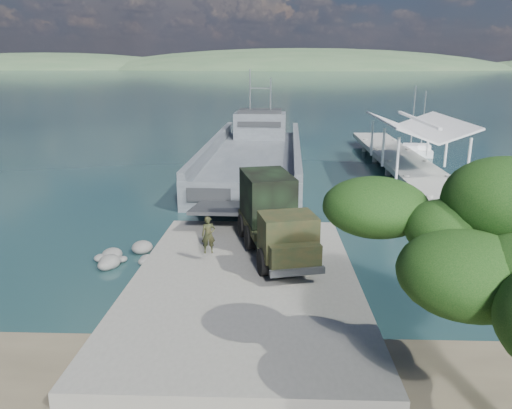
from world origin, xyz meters
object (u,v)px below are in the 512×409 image
object	(u,v)px
landing_craft	(254,162)
sailboat_near	(421,151)
soldier	(209,243)
pier	(417,165)
military_truck	(273,216)
sailboat_far	(410,151)

from	to	relation	value
landing_craft	sailboat_near	world-z (taller)	landing_craft
soldier	pier	bearing A→B (deg)	39.44
military_truck	soldier	xyz separation A→B (m)	(-3.09, -1.38, -0.94)
landing_craft	sailboat_near	distance (m)	19.97
pier	sailboat_far	distance (m)	13.61
soldier	landing_craft	bearing A→B (deg)	75.64
soldier	sailboat_near	xyz separation A→B (m)	(19.12, 31.93, -1.04)
pier	landing_craft	distance (m)	14.43
landing_craft	soldier	distance (m)	22.99
pier	military_truck	world-z (taller)	pier
soldier	sailboat_near	distance (m)	37.24
pier	sailboat_near	size ratio (longest dim) A/B	6.37
military_truck	sailboat_far	bearing A→B (deg)	50.23
landing_craft	sailboat_near	xyz separation A→B (m)	(17.82, 8.99, -0.42)
military_truck	landing_craft	bearing A→B (deg)	81.17
landing_craft	military_truck	size ratio (longest dim) A/B	3.95
soldier	sailboat_near	bearing A→B (deg)	47.96
pier	sailboat_far	xyz separation A→B (m)	(2.95, 13.24, -1.20)
landing_craft	soldier	size ratio (longest dim) A/B	18.07
pier	sailboat_near	world-z (taller)	sailboat_near
landing_craft	pier	bearing A→B (deg)	-18.02
military_truck	sailboat_far	distance (m)	33.38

